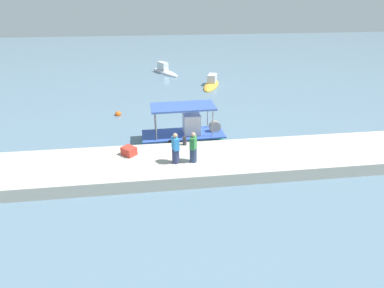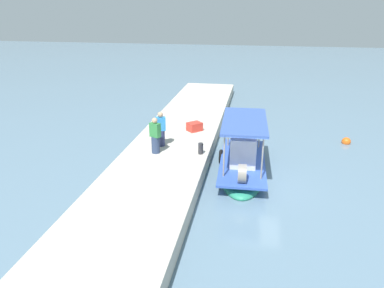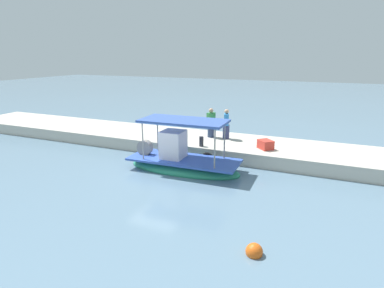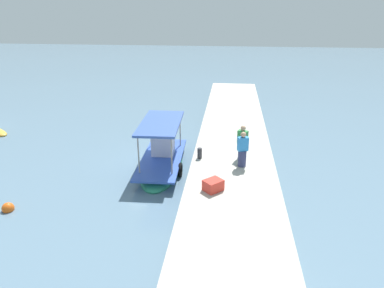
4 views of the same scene
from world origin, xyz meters
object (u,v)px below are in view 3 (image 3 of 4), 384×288
(fisherman_near_bollard, at_px, (226,125))
(marker_buoy, at_px, (254,252))
(cargo_crate, at_px, (266,145))
(main_fishing_boat, at_px, (182,161))
(fisherman_by_crate, at_px, (211,124))
(mooring_bollard, at_px, (201,141))

(fisherman_near_bollard, height_order, marker_buoy, fisherman_near_bollard)
(cargo_crate, bearing_deg, main_fishing_boat, 39.22)
(fisherman_near_bollard, xyz_separation_m, fisherman_by_crate, (0.98, -0.01, -0.00))
(fisherman_near_bollard, distance_m, cargo_crate, 2.99)
(main_fishing_boat, height_order, mooring_bollard, main_fishing_boat)
(main_fishing_boat, relative_size, fisherman_near_bollard, 3.28)
(main_fishing_boat, height_order, cargo_crate, main_fishing_boat)
(fisherman_near_bollard, relative_size, mooring_bollard, 3.27)
(marker_buoy, bearing_deg, cargo_crate, -80.61)
(main_fishing_boat, distance_m, fisherman_near_bollard, 4.46)
(main_fishing_boat, height_order, fisherman_by_crate, main_fishing_boat)
(marker_buoy, bearing_deg, fisherman_near_bollard, -67.74)
(fisherman_by_crate, bearing_deg, marker_buoy, 116.91)
(marker_buoy, bearing_deg, main_fishing_boat, -48.78)
(fisherman_by_crate, relative_size, marker_buoy, 3.49)
(mooring_bollard, distance_m, cargo_crate, 3.49)
(mooring_bollard, bearing_deg, cargo_crate, -165.17)
(cargo_crate, xyz_separation_m, marker_buoy, (-1.44, 8.68, -0.87))
(fisherman_near_bollard, distance_m, mooring_bollard, 2.36)
(cargo_crate, distance_m, marker_buoy, 8.84)
(mooring_bollard, height_order, cargo_crate, mooring_bollard)
(fisherman_near_bollard, distance_m, marker_buoy, 10.86)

